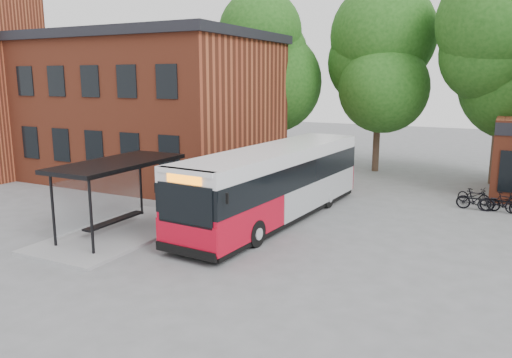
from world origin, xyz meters
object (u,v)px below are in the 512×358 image
at_px(bus_shelter, 119,198).
at_px(bicycle_3, 505,203).
at_px(bicycle_1, 475,200).
at_px(bicycle_2, 498,203).
at_px(city_bus, 276,184).
at_px(bicycle_0, 474,195).

xyz_separation_m(bus_shelter, bicycle_3, (13.23, 10.15, -0.98)).
relative_size(bus_shelter, bicycle_1, 4.24).
distance_m(bicycle_2, bicycle_3, 0.27).
relative_size(city_bus, bicycle_2, 7.09).
xyz_separation_m(bicycle_1, bicycle_3, (1.23, 0.00, -0.03)).
bearing_deg(bicycle_0, bicycle_2, -119.17).
xyz_separation_m(bicycle_0, bicycle_3, (1.37, -1.31, 0.06)).
xyz_separation_m(bus_shelter, bicycle_0, (11.87, 11.46, -1.04)).
xyz_separation_m(bus_shelter, bicycle_1, (12.01, 10.15, -0.95)).
distance_m(bicycle_1, bicycle_2, 0.96).
bearing_deg(bus_shelter, bicycle_1, 40.22).
distance_m(bus_shelter, bicycle_0, 16.53).
relative_size(bus_shelter, bicycle_2, 4.07).
distance_m(bus_shelter, bicycle_3, 16.71).
bearing_deg(bicycle_3, bicycle_1, 108.82).
relative_size(city_bus, bicycle_3, 7.79).
bearing_deg(city_bus, bicycle_3, 36.62).
height_order(bicycle_1, bicycle_2, bicycle_1).
bearing_deg(bicycle_1, bicycle_2, -83.98).
distance_m(bus_shelter, city_bus, 6.43).
bearing_deg(bicycle_0, city_bus, 152.75).
bearing_deg(bicycle_2, bicycle_3, -102.55).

